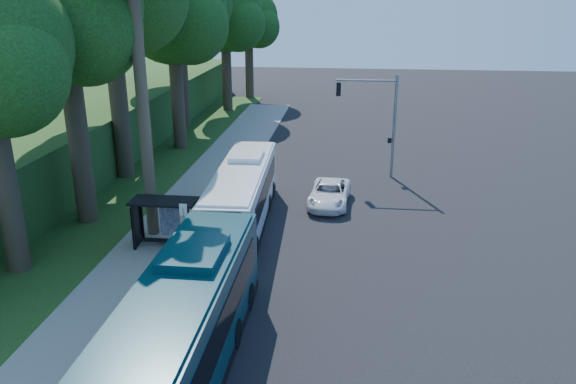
# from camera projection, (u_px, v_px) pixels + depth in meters

# --- Properties ---
(ground) EXTENTS (140.00, 140.00, 0.00)m
(ground) POSITION_uv_depth(u_px,v_px,m) (311.00, 231.00, 30.08)
(ground) COLOR black
(ground) RESTS_ON ground
(sidewalk) EXTENTS (4.50, 70.00, 0.12)m
(sidewalk) POSITION_uv_depth(u_px,v_px,m) (179.00, 224.00, 30.84)
(sidewalk) COLOR gray
(sidewalk) RESTS_ON ground
(red_curb) EXTENTS (0.25, 30.00, 0.13)m
(red_curb) POSITION_uv_depth(u_px,v_px,m) (201.00, 258.00, 26.84)
(red_curb) COLOR maroon
(red_curb) RESTS_ON ground
(grass_verge) EXTENTS (8.00, 70.00, 0.06)m
(grass_verge) POSITION_uv_depth(u_px,v_px,m) (116.00, 190.00, 36.14)
(grass_verge) COLOR #234719
(grass_verge) RESTS_ON ground
(bus_shelter) EXTENTS (3.20, 1.51, 2.55)m
(bus_shelter) POSITION_uv_depth(u_px,v_px,m) (160.00, 213.00, 27.57)
(bus_shelter) COLOR black
(bus_shelter) RESTS_ON ground
(stop_sign_pole) EXTENTS (0.35, 0.06, 3.17)m
(stop_sign_pole) POSITION_uv_depth(u_px,v_px,m) (184.00, 227.00, 25.28)
(stop_sign_pole) COLOR gray
(stop_sign_pole) RESTS_ON ground
(traffic_signal_pole) EXTENTS (4.10, 0.30, 7.00)m
(traffic_signal_pole) POSITION_uv_depth(u_px,v_px,m) (380.00, 113.00, 37.56)
(traffic_signal_pole) COLOR gray
(traffic_signal_pole) RESTS_ON ground
(hillside_backdrop) EXTENTS (24.00, 60.00, 8.80)m
(hillside_backdrop) POSITION_uv_depth(u_px,v_px,m) (7.00, 117.00, 46.21)
(hillside_backdrop) COLOR #234719
(hillside_backdrop) RESTS_ON ground
(tree_0) EXTENTS (8.40, 8.00, 15.70)m
(tree_0) POSITION_uv_depth(u_px,v_px,m) (64.00, 11.00, 27.65)
(tree_0) COLOR #382B1E
(tree_0) RESTS_ON ground
(tree_2) EXTENTS (8.82, 8.40, 15.12)m
(tree_2) POSITION_uv_depth(u_px,v_px,m) (173.00, 15.00, 42.82)
(tree_2) COLOR #382B1E
(tree_2) RESTS_ON ground
(tree_4) EXTENTS (8.40, 8.00, 14.14)m
(tree_4) POSITION_uv_depth(u_px,v_px,m) (226.00, 17.00, 58.00)
(tree_4) COLOR #382B1E
(tree_4) RESTS_ON ground
(tree_5) EXTENTS (7.35, 7.00, 12.86)m
(tree_5) POSITION_uv_depth(u_px,v_px,m) (249.00, 21.00, 65.65)
(tree_5) COLOR #382B1E
(tree_5) RESTS_ON ground
(white_bus) EXTENTS (3.03, 12.00, 3.55)m
(white_bus) POSITION_uv_depth(u_px,v_px,m) (242.00, 194.00, 30.37)
(white_bus) COLOR white
(white_bus) RESTS_ON ground
(teal_bus) EXTENTS (2.86, 13.17, 3.92)m
(teal_bus) POSITION_uv_depth(u_px,v_px,m) (179.00, 334.00, 17.60)
(teal_bus) COLOR #0A3038
(teal_bus) RESTS_ON ground
(pickup) EXTENTS (2.59, 5.06, 1.37)m
(pickup) POSITION_uv_depth(u_px,v_px,m) (329.00, 194.00, 33.61)
(pickup) COLOR white
(pickup) RESTS_ON ground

